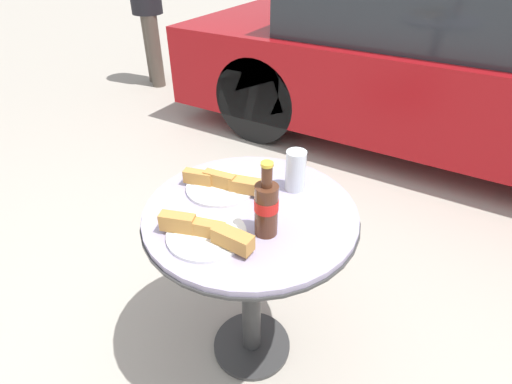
% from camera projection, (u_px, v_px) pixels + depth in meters
% --- Properties ---
extents(ground_plane, '(30.00, 30.00, 0.00)m').
position_uv_depth(ground_plane, '(252.00, 346.00, 1.76)').
color(ground_plane, '#A8A093').
extents(bistro_table, '(0.73, 0.73, 0.76)m').
position_uv_depth(bistro_table, '(251.00, 245.00, 1.42)').
color(bistro_table, '#333333').
rests_on(bistro_table, ground_plane).
extents(cola_bottle_left, '(0.07, 0.07, 0.25)m').
position_uv_depth(cola_bottle_left, '(266.00, 207.00, 1.18)').
color(cola_bottle_left, '#4C2819').
rests_on(cola_bottle_left, bistro_table).
extents(drinking_glass, '(0.07, 0.07, 0.15)m').
position_uv_depth(drinking_glass, '(295.00, 172.00, 1.40)').
color(drinking_glass, '#C68923').
rests_on(drinking_glass, bistro_table).
extents(lunch_plate_near, '(0.30, 0.25, 0.07)m').
position_uv_depth(lunch_plate_near, '(223.00, 184.00, 1.42)').
color(lunch_plate_near, white).
rests_on(lunch_plate_near, bistro_table).
extents(lunch_plate_far, '(0.31, 0.25, 0.07)m').
position_uv_depth(lunch_plate_far, '(207.00, 232.00, 1.20)').
color(lunch_plate_far, white).
rests_on(lunch_plate_far, bistro_table).
extents(parked_car, '(4.31, 1.81, 1.36)m').
position_uv_depth(parked_car, '(454.00, 61.00, 3.09)').
color(parked_car, '#9E0F14').
rests_on(parked_car, ground_plane).
extents(pedestrian, '(0.31, 0.31, 1.54)m').
position_uv_depth(pedestrian, '(146.00, 0.00, 4.06)').
color(pedestrian, brown).
rests_on(pedestrian, ground_plane).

